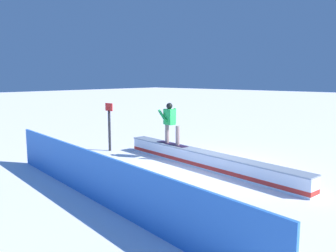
% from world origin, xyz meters
% --- Properties ---
extents(ground_plane, '(120.00, 120.00, 0.00)m').
position_xyz_m(ground_plane, '(0.00, 0.00, 0.00)').
color(ground_plane, white).
extents(grind_box, '(7.25, 1.49, 0.54)m').
position_xyz_m(grind_box, '(0.00, 0.00, 0.24)').
color(grind_box, white).
rests_on(grind_box, ground_plane).
extents(snowboarder, '(1.43, 0.51, 1.45)m').
position_xyz_m(snowboarder, '(1.70, -0.24, 1.33)').
color(snowboarder, black).
rests_on(snowboarder, grind_box).
extents(safety_fence, '(9.61, 1.39, 1.17)m').
position_xyz_m(safety_fence, '(0.00, 4.13, 0.58)').
color(safety_fence, blue).
rests_on(safety_fence, ground_plane).
extents(trail_marker, '(0.40, 0.10, 1.88)m').
position_xyz_m(trail_marker, '(4.34, 0.37, 1.01)').
color(trail_marker, '#262628').
rests_on(trail_marker, ground_plane).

